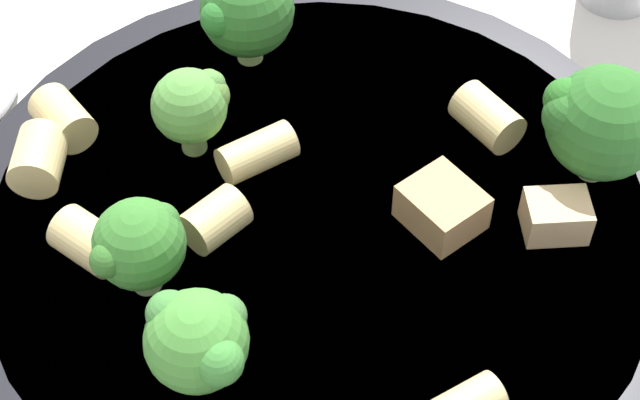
{
  "coord_description": "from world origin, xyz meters",
  "views": [
    {
      "loc": [
        -0.04,
        0.22,
        0.32
      ],
      "look_at": [
        0.0,
        0.0,
        0.04
      ],
      "focal_mm": 60.0,
      "sensor_mm": 36.0,
      "label": 1
    }
  ],
  "objects_px": {
    "broccoli_floret_2": "(198,340)",
    "chicken_chunk_0": "(442,207)",
    "broccoli_floret_3": "(244,10)",
    "rigatoni_1": "(257,153)",
    "rigatoni_2": "(215,220)",
    "rigatoni_6": "(89,241)",
    "broccoli_floret_4": "(193,105)",
    "rigatoni_3": "(487,117)",
    "broccoli_floret_0": "(139,245)",
    "broccoli_floret_1": "(600,122)",
    "rigatoni_0": "(63,119)",
    "pasta_bowl": "(320,241)",
    "rigatoni_5": "(36,164)",
    "chicken_chunk_1": "(556,216)"
  },
  "relations": [
    {
      "from": "broccoli_floret_2",
      "to": "chicken_chunk_0",
      "type": "xyz_separation_m",
      "value": [
        -0.06,
        -0.08,
        -0.01
      ]
    },
    {
      "from": "broccoli_floret_3",
      "to": "broccoli_floret_2",
      "type": "bearing_deg",
      "value": 98.4
    },
    {
      "from": "rigatoni_1",
      "to": "rigatoni_2",
      "type": "xyz_separation_m",
      "value": [
        0.01,
        0.03,
        0.0
      ]
    },
    {
      "from": "rigatoni_2",
      "to": "rigatoni_6",
      "type": "relative_size",
      "value": 0.91
    },
    {
      "from": "broccoli_floret_4",
      "to": "rigatoni_3",
      "type": "bearing_deg",
      "value": -165.16
    },
    {
      "from": "broccoli_floret_0",
      "to": "broccoli_floret_2",
      "type": "distance_m",
      "value": 0.04
    },
    {
      "from": "broccoli_floret_3",
      "to": "rigatoni_2",
      "type": "bearing_deg",
      "value": 96.8
    },
    {
      "from": "broccoli_floret_1",
      "to": "rigatoni_0",
      "type": "xyz_separation_m",
      "value": [
        0.19,
        0.02,
        -0.02
      ]
    },
    {
      "from": "broccoli_floret_1",
      "to": "rigatoni_1",
      "type": "distance_m",
      "value": 0.12
    },
    {
      "from": "rigatoni_2",
      "to": "rigatoni_1",
      "type": "bearing_deg",
      "value": -101.34
    },
    {
      "from": "pasta_bowl",
      "to": "broccoli_floret_1",
      "type": "height_order",
      "value": "broccoli_floret_1"
    },
    {
      "from": "rigatoni_2",
      "to": "chicken_chunk_0",
      "type": "xyz_separation_m",
      "value": [
        -0.07,
        -0.02,
        -0.0
      ]
    },
    {
      "from": "broccoli_floret_0",
      "to": "broccoli_floret_2",
      "type": "bearing_deg",
      "value": 131.87
    },
    {
      "from": "chicken_chunk_0",
      "to": "rigatoni_5",
      "type": "bearing_deg",
      "value": 3.9
    },
    {
      "from": "broccoli_floret_2",
      "to": "rigatoni_2",
      "type": "height_order",
      "value": "broccoli_floret_2"
    },
    {
      "from": "broccoli_floret_1",
      "to": "broccoli_floret_2",
      "type": "relative_size",
      "value": 1.21
    },
    {
      "from": "broccoli_floret_4",
      "to": "rigatoni_6",
      "type": "relative_size",
      "value": 1.56
    },
    {
      "from": "rigatoni_2",
      "to": "chicken_chunk_0",
      "type": "distance_m",
      "value": 0.08
    },
    {
      "from": "rigatoni_0",
      "to": "rigatoni_1",
      "type": "xyz_separation_m",
      "value": [
        -0.07,
        0.0,
        -0.0
      ]
    },
    {
      "from": "broccoli_floret_3",
      "to": "chicken_chunk_1",
      "type": "xyz_separation_m",
      "value": [
        -0.12,
        0.06,
        -0.02
      ]
    },
    {
      "from": "rigatoni_3",
      "to": "chicken_chunk_0",
      "type": "bearing_deg",
      "value": 76.25
    },
    {
      "from": "rigatoni_0",
      "to": "chicken_chunk_1",
      "type": "height_order",
      "value": "rigatoni_0"
    },
    {
      "from": "broccoli_floret_4",
      "to": "rigatoni_1",
      "type": "bearing_deg",
      "value": 167.66
    },
    {
      "from": "broccoli_floret_1",
      "to": "broccoli_floret_4",
      "type": "bearing_deg",
      "value": 6.1
    },
    {
      "from": "pasta_bowl",
      "to": "rigatoni_3",
      "type": "xyz_separation_m",
      "value": [
        -0.05,
        -0.05,
        0.02
      ]
    },
    {
      "from": "pasta_bowl",
      "to": "broccoli_floret_0",
      "type": "bearing_deg",
      "value": 37.27
    },
    {
      "from": "broccoli_floret_2",
      "to": "rigatoni_5",
      "type": "distance_m",
      "value": 0.1
    },
    {
      "from": "chicken_chunk_0",
      "to": "chicken_chunk_1",
      "type": "distance_m",
      "value": 0.04
    },
    {
      "from": "chicken_chunk_0",
      "to": "rigatoni_6",
      "type": "bearing_deg",
      "value": 18.52
    },
    {
      "from": "broccoli_floret_0",
      "to": "rigatoni_1",
      "type": "xyz_separation_m",
      "value": [
        -0.02,
        -0.06,
        -0.01
      ]
    },
    {
      "from": "broccoli_floret_3",
      "to": "rigatoni_6",
      "type": "relative_size",
      "value": 1.88
    },
    {
      "from": "broccoli_floret_2",
      "to": "rigatoni_1",
      "type": "xyz_separation_m",
      "value": [
        0.0,
        -0.09,
        -0.02
      ]
    },
    {
      "from": "broccoli_floret_1",
      "to": "rigatoni_5",
      "type": "distance_m",
      "value": 0.19
    },
    {
      "from": "rigatoni_6",
      "to": "rigatoni_1",
      "type": "bearing_deg",
      "value": -131.95
    },
    {
      "from": "broccoli_floret_0",
      "to": "rigatoni_3",
      "type": "xyz_separation_m",
      "value": [
        -0.1,
        -0.09,
        -0.01
      ]
    },
    {
      "from": "rigatoni_2",
      "to": "broccoli_floret_1",
      "type": "bearing_deg",
      "value": -156.49
    },
    {
      "from": "broccoli_floret_0",
      "to": "rigatoni_0",
      "type": "distance_m",
      "value": 0.08
    },
    {
      "from": "broccoli_floret_2",
      "to": "broccoli_floret_4",
      "type": "xyz_separation_m",
      "value": [
        0.03,
        -0.09,
        -0.0
      ]
    },
    {
      "from": "broccoli_floret_4",
      "to": "rigatoni_1",
      "type": "relative_size",
      "value": 1.28
    },
    {
      "from": "rigatoni_1",
      "to": "rigatoni_5",
      "type": "distance_m",
      "value": 0.08
    },
    {
      "from": "rigatoni_2",
      "to": "broccoli_floret_4",
      "type": "bearing_deg",
      "value": -66.19
    },
    {
      "from": "rigatoni_1",
      "to": "rigatoni_3",
      "type": "bearing_deg",
      "value": -157.68
    },
    {
      "from": "broccoli_floret_1",
      "to": "rigatoni_0",
      "type": "relative_size",
      "value": 2.01
    },
    {
      "from": "rigatoni_0",
      "to": "rigatoni_5",
      "type": "bearing_deg",
      "value": 87.31
    },
    {
      "from": "broccoli_floret_0",
      "to": "rigatoni_2",
      "type": "distance_m",
      "value": 0.03
    },
    {
      "from": "rigatoni_5",
      "to": "chicken_chunk_0",
      "type": "bearing_deg",
      "value": -176.1
    },
    {
      "from": "rigatoni_5",
      "to": "broccoli_floret_3",
      "type": "bearing_deg",
      "value": -126.58
    },
    {
      "from": "broccoli_floret_0",
      "to": "broccoli_floret_1",
      "type": "height_order",
      "value": "broccoli_floret_1"
    },
    {
      "from": "rigatoni_5",
      "to": "chicken_chunk_0",
      "type": "height_order",
      "value": "rigatoni_5"
    },
    {
      "from": "chicken_chunk_1",
      "to": "rigatoni_1",
      "type": "bearing_deg",
      "value": -4.59
    }
  ]
}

